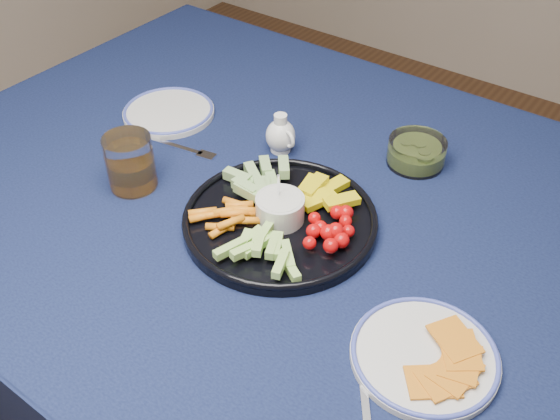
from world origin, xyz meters
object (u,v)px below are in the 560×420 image
Objects in this scene: dining_table at (332,255)px; crudite_platter at (279,216)px; creamer_pitcher at (281,136)px; cheese_plate at (425,354)px; pickle_bowl at (416,153)px; juice_tumbler at (131,165)px; side_plate_extra at (169,112)px.

crudite_platter is (-0.07, -0.07, 0.11)m from dining_table.
crudite_platter is 4.09× the size of creamer_pitcher.
crudite_platter reaches higher than cheese_plate.
dining_table is 0.25m from pickle_bowl.
juice_tumbler is (-0.38, -0.36, 0.02)m from pickle_bowl.
pickle_bowl is 1.07× the size of juice_tumbler.
creamer_pitcher is at bearing 147.67° from cheese_plate.
cheese_plate is 0.75m from side_plate_extra.
pickle_bowl is at bearing 16.88° from side_plate_extra.
juice_tumbler reaches higher than pickle_bowl.
pickle_bowl is 0.57× the size of side_plate_extra.
juice_tumbler is at bearing -136.41° from pickle_bowl.
pickle_bowl reaches higher than cheese_plate.
creamer_pitcher is at bearing 150.88° from dining_table.
side_plate_extra is (-0.46, 0.07, 0.10)m from dining_table.
juice_tumbler reaches higher than dining_table.
side_plate_extra is (-0.50, -0.15, -0.01)m from pickle_bowl.
juice_tumbler reaches higher than creamer_pitcher.
juice_tumbler is (-0.59, 0.04, 0.03)m from cheese_plate.
side_plate_extra is at bearing 118.95° from juice_tumbler.
crudite_platter reaches higher than side_plate_extra.
cheese_plate is at bearing -19.16° from side_plate_extra.
cheese_plate is 1.05× the size of side_plate_extra.
creamer_pitcher is at bearing 125.45° from crudite_platter.
crudite_platter is at bearing -133.99° from dining_table.
cheese_plate is (0.25, -0.17, 0.10)m from dining_table.
pickle_bowl reaches higher than side_plate_extra.
creamer_pitcher is at bearing 58.56° from juice_tumbler.
dining_table is at bearing -29.12° from creamer_pitcher.
juice_tumbler is at bearing -61.05° from side_plate_extra.
cheese_plate is 0.60m from juice_tumbler.
crudite_platter reaches higher than pickle_bowl.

